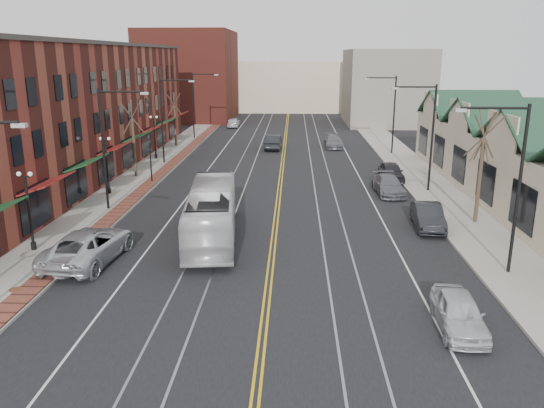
# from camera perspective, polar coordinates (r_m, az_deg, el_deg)

# --- Properties ---
(ground) EXTENTS (160.00, 160.00, 0.00)m
(ground) POSITION_cam_1_polar(r_m,az_deg,el_deg) (20.87, -0.96, -13.59)
(ground) COLOR black
(ground) RESTS_ON ground
(sidewalk_left) EXTENTS (4.00, 120.00, 0.15)m
(sidewalk_left) POSITION_cam_1_polar(r_m,az_deg,el_deg) (41.60, -16.04, 1.01)
(sidewalk_left) COLOR gray
(sidewalk_left) RESTS_ON ground
(sidewalk_right) EXTENTS (4.00, 120.00, 0.15)m
(sidewalk_right) POSITION_cam_1_polar(r_m,az_deg,el_deg) (40.97, 17.75, 0.64)
(sidewalk_right) COLOR gray
(sidewalk_right) RESTS_ON ground
(building_left) EXTENTS (10.00, 50.00, 11.00)m
(building_left) POSITION_cam_1_polar(r_m,az_deg,el_deg) (49.66, -21.79, 9.19)
(building_left) COLOR maroon
(building_left) RESTS_ON ground
(building_right) EXTENTS (8.00, 36.00, 4.60)m
(building_right) POSITION_cam_1_polar(r_m,az_deg,el_deg) (42.48, 25.84, 3.42)
(building_right) COLOR beige
(building_right) RESTS_ON ground
(backdrop_left) EXTENTS (14.00, 18.00, 14.00)m
(backdrop_left) POSITION_cam_1_polar(r_m,az_deg,el_deg) (89.86, -8.82, 13.52)
(backdrop_left) COLOR maroon
(backdrop_left) RESTS_ON ground
(backdrop_mid) EXTENTS (22.00, 14.00, 9.00)m
(backdrop_mid) POSITION_cam_1_polar(r_m,az_deg,el_deg) (103.33, 1.82, 12.58)
(backdrop_mid) COLOR beige
(backdrop_mid) RESTS_ON ground
(backdrop_right) EXTENTS (12.00, 16.00, 11.00)m
(backdrop_right) POSITION_cam_1_polar(r_m,az_deg,el_deg) (84.45, 12.14, 12.21)
(backdrop_right) COLOR slate
(backdrop_right) RESTS_ON ground
(streetlight_l_1) EXTENTS (3.33, 0.25, 8.00)m
(streetlight_l_1) POSITION_cam_1_polar(r_m,az_deg,el_deg) (36.63, -17.13, 6.90)
(streetlight_l_1) COLOR black
(streetlight_l_1) RESTS_ON sidewalk_left
(streetlight_l_2) EXTENTS (3.33, 0.25, 8.00)m
(streetlight_l_2) POSITION_cam_1_polar(r_m,az_deg,el_deg) (51.87, -11.32, 9.70)
(streetlight_l_2) COLOR black
(streetlight_l_2) RESTS_ON sidewalk_left
(streetlight_l_3) EXTENTS (3.33, 0.25, 8.00)m
(streetlight_l_3) POSITION_cam_1_polar(r_m,az_deg,el_deg) (67.47, -8.14, 11.18)
(streetlight_l_3) COLOR black
(streetlight_l_3) RESTS_ON sidewalk_left
(streetlight_r_0) EXTENTS (3.33, 0.25, 8.00)m
(streetlight_r_0) POSITION_cam_1_polar(r_m,az_deg,el_deg) (26.64, 24.30, 3.09)
(streetlight_r_0) COLOR black
(streetlight_r_0) RESTS_ON sidewalk_right
(streetlight_r_1) EXTENTS (3.33, 0.25, 8.00)m
(streetlight_r_1) POSITION_cam_1_polar(r_m,az_deg,el_deg) (41.70, 16.34, 7.97)
(streetlight_r_1) COLOR black
(streetlight_r_1) RESTS_ON sidewalk_right
(streetlight_r_2) EXTENTS (3.33, 0.25, 8.00)m
(streetlight_r_2) POSITION_cam_1_polar(r_m,az_deg,el_deg) (57.27, 12.59, 10.18)
(streetlight_r_2) COLOR black
(streetlight_r_2) RESTS_ON sidewalk_right
(lamppost_l_1) EXTENTS (0.84, 0.28, 4.27)m
(lamppost_l_1) POSITION_cam_1_polar(r_m,az_deg,el_deg) (30.69, -24.64, -0.87)
(lamppost_l_1) COLOR black
(lamppost_l_1) RESTS_ON sidewalk_left
(lamppost_l_2) EXTENTS (0.84, 0.28, 4.27)m
(lamppost_l_2) POSITION_cam_1_polar(r_m,az_deg,el_deg) (41.40, -17.31, 3.86)
(lamppost_l_2) COLOR black
(lamppost_l_2) RESTS_ON sidewalk_left
(lamppost_l_3) EXTENTS (0.84, 0.28, 4.27)m
(lamppost_l_3) POSITION_cam_1_polar(r_m,az_deg,el_deg) (54.57, -12.48, 6.93)
(lamppost_l_3) COLOR black
(lamppost_l_3) RESTS_ON sidewalk_left
(tree_left_near) EXTENTS (1.78, 1.37, 6.48)m
(tree_left_near) POSITION_cam_1_polar(r_m,az_deg,el_deg) (46.69, -14.68, 6.98)
(tree_left_near) COLOR #382B21
(tree_left_near) RESTS_ON sidewalk_left
(tree_left_far) EXTENTS (1.66, 1.28, 6.02)m
(tree_left_far) POSITION_cam_1_polar(r_m,az_deg,el_deg) (62.07, -10.41, 9.07)
(tree_left_far) COLOR #382B21
(tree_left_far) RESTS_ON sidewalk_left
(tree_right_mid) EXTENTS (1.90, 1.46, 6.93)m
(tree_right_mid) POSITION_cam_1_polar(r_m,az_deg,el_deg) (34.73, 21.56, 3.90)
(tree_right_mid) COLOR #382B21
(tree_right_mid) RESTS_ON sidewalk_right
(manhole_mid) EXTENTS (0.60, 0.60, 0.02)m
(manhole_mid) POSITION_cam_1_polar(r_m,az_deg,el_deg) (26.47, -25.81, -8.28)
(manhole_mid) COLOR #592D19
(manhole_mid) RESTS_ON sidewalk_left
(manhole_far) EXTENTS (0.60, 0.60, 0.02)m
(manhole_far) POSITION_cam_1_polar(r_m,az_deg,el_deg) (30.61, -21.52, -4.60)
(manhole_far) COLOR #592D19
(manhole_far) RESTS_ON sidewalk_left
(traffic_signal) EXTENTS (0.18, 0.15, 3.80)m
(traffic_signal) POSITION_cam_1_polar(r_m,az_deg,el_deg) (44.46, -12.96, 5.15)
(traffic_signal) COLOR black
(traffic_signal) RESTS_ON sidewalk_left
(transit_bus) EXTENTS (3.65, 11.14, 3.05)m
(transit_bus) POSITION_cam_1_polar(r_m,az_deg,el_deg) (30.49, -6.48, -0.93)
(transit_bus) COLOR silver
(transit_bus) RESTS_ON ground
(parked_suv) EXTENTS (3.47, 6.45, 1.72)m
(parked_suv) POSITION_cam_1_polar(r_m,az_deg,el_deg) (28.61, -19.13, -4.27)
(parked_suv) COLOR silver
(parked_suv) RESTS_ON ground
(parked_car_a) EXTENTS (1.85, 4.19, 1.40)m
(parked_car_a) POSITION_cam_1_polar(r_m,az_deg,el_deg) (21.95, 19.45, -10.94)
(parked_car_a) COLOR silver
(parked_car_a) RESTS_ON ground
(parked_car_b) EXTENTS (1.92, 4.64, 1.50)m
(parked_car_b) POSITION_cam_1_polar(r_m,az_deg,el_deg) (33.61, 16.42, -1.29)
(parked_car_b) COLOR black
(parked_car_b) RESTS_ON ground
(parked_car_c) EXTENTS (2.15, 4.88, 1.40)m
(parked_car_c) POSITION_cam_1_polar(r_m,az_deg,el_deg) (41.16, 12.42, 2.00)
(parked_car_c) COLOR slate
(parked_car_c) RESTS_ON ground
(parked_car_d) EXTENTS (1.77, 4.40, 1.50)m
(parked_car_d) POSITION_cam_1_polar(r_m,az_deg,el_deg) (45.73, 12.69, 3.41)
(parked_car_d) COLOR #242228
(parked_car_d) RESTS_ON ground
(distant_car_left) EXTENTS (1.93, 4.96, 1.61)m
(distant_car_left) POSITION_cam_1_polar(r_m,az_deg,el_deg) (59.79, 0.15, 6.69)
(distant_car_left) COLOR black
(distant_car_left) RESTS_ON ground
(distant_car_right) EXTENTS (1.99, 4.89, 1.42)m
(distant_car_right) POSITION_cam_1_polar(r_m,az_deg,el_deg) (61.25, 6.65, 6.72)
(distant_car_right) COLOR slate
(distant_car_right) RESTS_ON ground
(distant_car_far) EXTENTS (1.76, 4.18, 1.41)m
(distant_car_far) POSITION_cam_1_polar(r_m,az_deg,el_deg) (78.35, -4.16, 8.74)
(distant_car_far) COLOR silver
(distant_car_far) RESTS_ON ground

